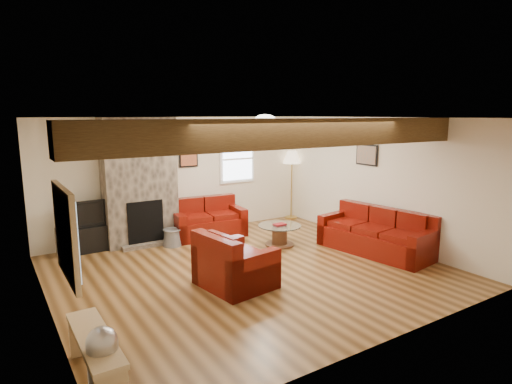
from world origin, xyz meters
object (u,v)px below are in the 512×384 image
at_px(sofa_three, 376,231).
at_px(tv_cabinet, 85,239).
at_px(coffee_table, 280,235).
at_px(loveseat, 208,218).
at_px(television, 83,213).
at_px(armchair_red, 236,259).
at_px(floor_lamp, 292,161).

bearing_deg(sofa_three, tv_cabinet, -131.51).
relative_size(coffee_table, tv_cabinet, 0.87).
height_order(loveseat, television, television).
distance_m(loveseat, armchair_red, 2.78).
distance_m(sofa_three, armchair_red, 2.99).
xyz_separation_m(armchair_red, floor_lamp, (3.31, 2.97, 1.01)).
bearing_deg(television, floor_lamp, 0.23).
relative_size(sofa_three, coffee_table, 2.48).
bearing_deg(sofa_three, coffee_table, -144.65).
xyz_separation_m(armchair_red, television, (-1.57, 2.95, 0.32)).
bearing_deg(coffee_table, tv_cabinet, 153.18).
distance_m(armchair_red, television, 3.35).
relative_size(sofa_three, television, 2.44).
distance_m(coffee_table, tv_cabinet, 3.70).
xyz_separation_m(armchair_red, tv_cabinet, (-1.57, 2.95, -0.18)).
bearing_deg(tv_cabinet, sofa_three, -33.22).
bearing_deg(floor_lamp, loveseat, -172.61).
xyz_separation_m(loveseat, coffee_table, (0.89, -1.37, -0.19)).
xyz_separation_m(tv_cabinet, television, (0.00, 0.00, 0.49)).
relative_size(tv_cabinet, television, 1.13).
bearing_deg(television, sofa_three, -33.22).
height_order(coffee_table, television, television).
xyz_separation_m(sofa_three, armchair_red, (-2.99, 0.04, 0.01)).
bearing_deg(sofa_three, television, -131.51).
distance_m(armchair_red, tv_cabinet, 3.34).
relative_size(armchair_red, tv_cabinet, 1.06).
distance_m(tv_cabinet, floor_lamp, 5.02).
bearing_deg(television, loveseat, -7.10).
bearing_deg(sofa_three, floor_lamp, 165.63).
distance_m(sofa_three, floor_lamp, 3.19).
bearing_deg(loveseat, coffee_table, -51.09).
distance_m(television, floor_lamp, 4.93).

